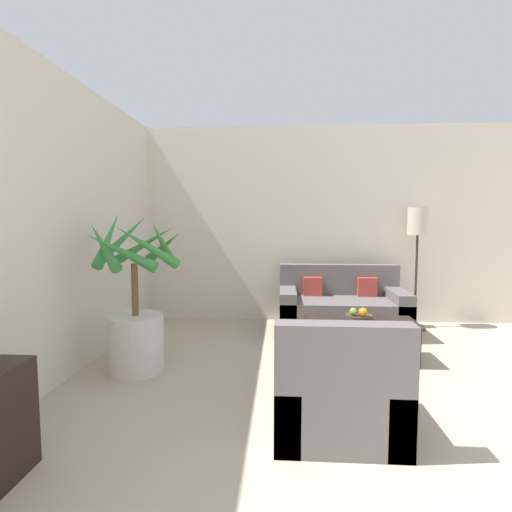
% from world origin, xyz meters
% --- Properties ---
extents(wall_back, '(7.65, 0.06, 2.70)m').
position_xyz_m(wall_back, '(0.00, 5.83, 1.35)').
color(wall_back, beige).
rests_on(wall_back, ground_plane).
extents(wall_left, '(0.06, 7.40, 2.70)m').
position_xyz_m(wall_left, '(-3.06, 2.90, 1.35)').
color(wall_left, beige).
rests_on(wall_left, ground_plane).
extents(potted_palm, '(0.91, 0.92, 1.50)m').
position_xyz_m(potted_palm, '(-2.48, 3.75, 0.53)').
color(potted_palm, beige).
rests_on(potted_palm, ground_plane).
extents(sofa_loveseat, '(1.55, 0.84, 0.83)m').
position_xyz_m(sofa_loveseat, '(-0.39, 5.21, 0.28)').
color(sofa_loveseat, '#605B5B').
rests_on(sofa_loveseat, ground_plane).
extents(floor_lamp, '(0.26, 0.26, 1.58)m').
position_xyz_m(floor_lamp, '(0.62, 5.52, 1.29)').
color(floor_lamp, '#2D2823').
rests_on(floor_lamp, ground_plane).
extents(coffee_table, '(1.10, 0.51, 0.40)m').
position_xyz_m(coffee_table, '(-0.34, 4.20, 0.35)').
color(coffee_table, black).
rests_on(coffee_table, ground_plane).
extents(fruit_bowl, '(0.27, 0.27, 0.06)m').
position_xyz_m(fruit_bowl, '(-0.36, 4.22, 0.43)').
color(fruit_bowl, '#42382D').
rests_on(fruit_bowl, coffee_table).
extents(apple_red, '(0.07, 0.07, 0.07)m').
position_xyz_m(apple_red, '(-0.33, 4.24, 0.49)').
color(apple_red, red).
rests_on(apple_red, fruit_bowl).
extents(apple_green, '(0.08, 0.08, 0.08)m').
position_xyz_m(apple_green, '(-0.42, 4.18, 0.50)').
color(apple_green, olive).
rests_on(apple_green, fruit_bowl).
extents(orange_fruit, '(0.09, 0.09, 0.09)m').
position_xyz_m(orange_fruit, '(-0.33, 4.15, 0.50)').
color(orange_fruit, orange).
rests_on(orange_fruit, fruit_bowl).
extents(armchair, '(0.82, 0.77, 0.80)m').
position_xyz_m(armchair, '(-0.77, 2.78, 0.26)').
color(armchair, '#605B5B').
rests_on(armchair, ground_plane).
extents(ottoman, '(0.62, 0.48, 0.42)m').
position_xyz_m(ottoman, '(-0.84, 3.59, 0.21)').
color(ottoman, '#605B5B').
rests_on(ottoman, ground_plane).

